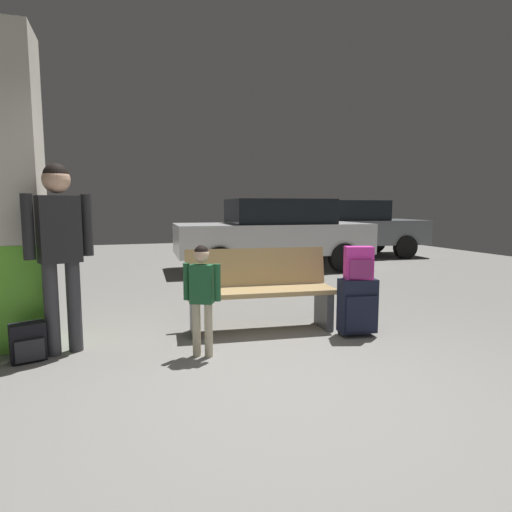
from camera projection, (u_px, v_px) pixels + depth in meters
The scene contains 10 objects.
ground_plane at pixel (194, 293), 6.90m from camera, with size 18.00×18.00×0.10m, color gray.
structural_pillar at pixel (10, 193), 3.98m from camera, with size 0.57×0.57×2.98m.
bench at pixel (260, 290), 4.62m from camera, with size 1.64×0.68×0.89m.
suitcase at pixel (358, 306), 4.39m from camera, with size 0.40×0.27×0.60m.
backpack_bright at pixel (359, 263), 4.34m from camera, with size 0.31×0.25×0.34m.
child at pixel (202, 289), 3.76m from camera, with size 0.31×0.26×1.02m.
adult at pixel (59, 238), 3.79m from camera, with size 0.56×0.32×1.73m.
backpack_dark_floor at pixel (28, 343), 3.69m from camera, with size 0.32×0.26×0.34m.
parked_car_near at pixel (274, 232), 9.09m from camera, with size 4.18×1.96×1.51m.
parked_car_side at pixel (345, 227), 11.39m from camera, with size 4.24×2.09×1.51m.
Camera 1 is at (-1.12, -2.76, 1.35)m, focal length 29.55 mm.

